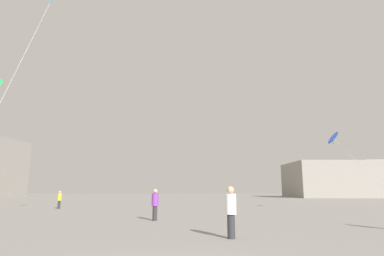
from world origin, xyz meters
TOP-DOWN VIEW (x-y plane):
  - person_in_purple at (-1.90, 12.75)m, footprint 0.39×0.39m
  - person_in_white at (1.89, 6.05)m, footprint 0.41×0.41m
  - person_in_yellow at (-12.57, 23.98)m, footprint 0.36×0.36m
  - kite_cobalt_diamond at (12.49, 22.54)m, footprint 3.87×14.72m
  - kite_cyan_diamond at (-8.37, 11.36)m, footprint 1.39×5.22m
  - building_centre_hall at (35.00, 72.61)m, footprint 26.93×17.18m

SIDE VIEW (x-z plane):
  - person_in_yellow at x=-12.57m, z-range 0.08..1.72m
  - person_in_purple at x=-1.90m, z-range 0.09..1.87m
  - person_in_white at x=1.89m, z-range 0.09..1.95m
  - building_centre_hall at x=35.00m, z-range 0.00..8.19m
  - kite_cobalt_diamond at x=12.49m, z-range 3.52..9.16m
  - kite_cyan_diamond at x=-8.37m, z-range 6.93..19.40m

